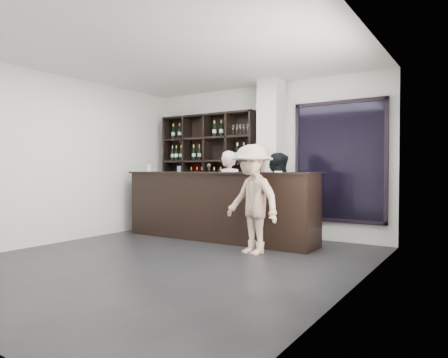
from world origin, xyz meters
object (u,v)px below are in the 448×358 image
Objects in this scene: taster_black at (277,199)px; taster_pink at (230,196)px; wine_shelf at (208,172)px; customer at (252,199)px; tasting_counter at (218,206)px.

taster_pink is at bearing -1.60° from taster_black.
taster_pink reaches higher than taster_black.
wine_shelf is at bearing -27.40° from taster_pink.
taster_pink is 1.20m from customer.
taster_black is (0.92, 0.00, -0.03)m from taster_pink.
tasting_counter is 2.26× the size of customer.
customer reaches higher than tasting_counter.
wine_shelf is 1.47× the size of customer.
taster_black is at bearing -20.44° from wine_shelf.
taster_pink is (0.20, 0.10, 0.19)m from tasting_counter.
tasting_counter is 2.32× the size of taster_pink.
customer is (-0.02, -0.80, 0.05)m from taster_black.
taster_black reaches higher than tasting_counter.
taster_black is at bearing 4.41° from tasting_counter.
taster_pink reaches higher than tasting_counter.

